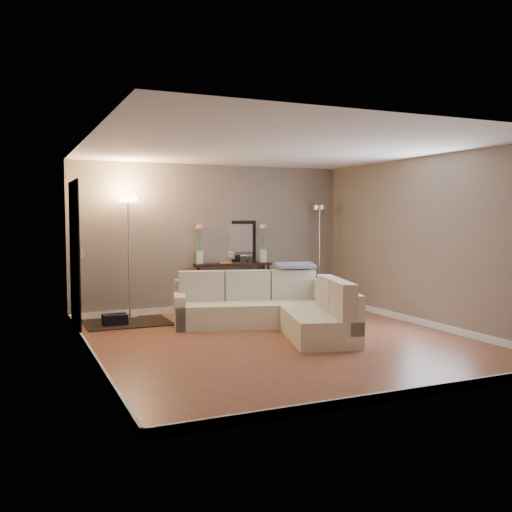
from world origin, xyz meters
name	(u,v)px	position (x,y,z in m)	size (l,w,h in m)	color
floor	(279,340)	(0.00, 0.00, -0.01)	(5.00, 5.50, 0.01)	brown
ceiling	(280,147)	(0.00, 0.00, 2.60)	(5.00, 5.50, 0.01)	white
wall_back	(212,238)	(0.00, 2.76, 1.30)	(5.00, 0.02, 2.60)	gray
wall_front	(413,259)	(0.00, -2.76, 1.30)	(5.00, 0.02, 2.60)	gray
wall_left	(87,249)	(-2.51, 0.00, 1.30)	(0.02, 5.50, 2.60)	gray
wall_right	(428,242)	(2.51, 0.00, 1.30)	(0.02, 5.50, 2.60)	gray
baseboard_back	(213,307)	(0.00, 2.73, 0.05)	(5.00, 0.03, 0.10)	white
baseboard_front	(409,393)	(0.00, -2.73, 0.05)	(5.00, 0.03, 0.10)	white
baseboard_left	(92,354)	(-2.48, 0.00, 0.05)	(0.03, 5.50, 0.10)	white
baseboard_right	(425,323)	(2.48, 0.00, 0.05)	(0.03, 5.50, 0.10)	white
doorway	(75,257)	(-2.48, 1.70, 1.10)	(0.02, 1.20, 2.20)	black
switch_plate	(82,253)	(-2.48, 0.85, 1.20)	(0.02, 0.08, 0.12)	white
sectional_sofa	(276,309)	(0.28, 0.71, 0.31)	(2.51, 2.83, 0.84)	beige
throw_blanket	(295,265)	(0.84, 1.14, 0.91)	(0.60, 0.35, 0.05)	slate
console_table	(227,284)	(0.23, 2.61, 0.48)	(1.42, 0.55, 0.85)	black
leaning_mirror	(230,242)	(0.34, 2.77, 1.22)	(0.98, 0.17, 0.77)	black
table_decor	(232,262)	(0.31, 2.56, 0.87)	(0.59, 0.17, 0.14)	orange
flower_vase_left	(200,247)	(-0.26, 2.67, 1.14)	(0.17, 0.14, 0.73)	silver
flower_vase_right	(263,246)	(0.90, 2.52, 1.14)	(0.17, 0.14, 0.73)	silver
floor_lamp_lit	(128,233)	(-1.55, 2.45, 1.42)	(0.28, 0.28, 2.01)	silver
floor_lamp_unlit	(319,235)	(2.05, 2.49, 1.34)	(0.29, 0.29, 1.89)	silver
charcoal_rug	(128,323)	(-1.66, 2.07, 0.01)	(1.31, 0.98, 0.02)	black
black_bag	(115,322)	(-1.88, 1.96, 0.05)	(0.37, 0.26, 0.24)	black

